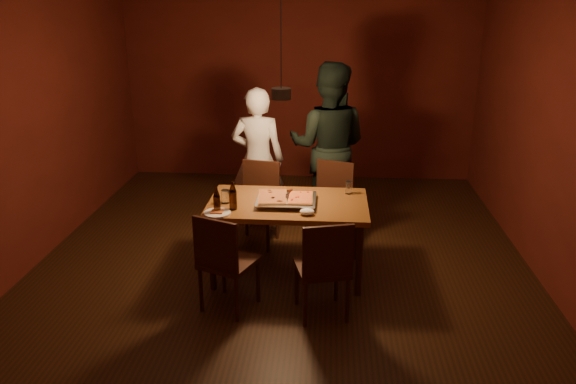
# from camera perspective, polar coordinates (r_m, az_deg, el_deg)

# --- Properties ---
(room_shell) EXTENTS (6.00, 6.00, 6.00)m
(room_shell) POSITION_cam_1_polar(r_m,az_deg,el_deg) (5.24, -0.68, 6.18)
(room_shell) COLOR #361C0E
(room_shell) RESTS_ON ground
(dining_table) EXTENTS (1.50, 0.90, 0.75)m
(dining_table) POSITION_cam_1_polar(r_m,az_deg,el_deg) (5.33, 0.00, -1.76)
(dining_table) COLOR brown
(dining_table) RESTS_ON floor
(chair_far_left) EXTENTS (0.49, 0.49, 0.49)m
(chair_far_left) POSITION_cam_1_polar(r_m,az_deg,el_deg) (6.12, -3.00, -0.30)
(chair_far_left) COLOR #38190F
(chair_far_left) RESTS_ON floor
(chair_far_right) EXTENTS (0.54, 0.54, 0.49)m
(chair_far_right) POSITION_cam_1_polar(r_m,az_deg,el_deg) (6.12, 4.44, -0.33)
(chair_far_right) COLOR #38190F
(chair_far_right) RESTS_ON floor
(chair_near_left) EXTENTS (0.55, 0.55, 0.49)m
(chair_near_left) POSITION_cam_1_polar(r_m,az_deg,el_deg) (4.78, -6.61, -6.36)
(chair_near_left) COLOR #38190F
(chair_near_left) RESTS_ON floor
(chair_near_right) EXTENTS (0.51, 0.51, 0.49)m
(chair_near_right) POSITION_cam_1_polar(r_m,az_deg,el_deg) (4.65, 3.74, -7.02)
(chair_near_right) COLOR #38190F
(chair_near_right) RESTS_ON floor
(pizza_tray) EXTENTS (0.56, 0.46, 0.05)m
(pizza_tray) POSITION_cam_1_polar(r_m,az_deg,el_deg) (5.26, -0.17, -0.89)
(pizza_tray) COLOR silver
(pizza_tray) RESTS_ON dining_table
(pizza_meat) EXTENTS (0.30, 0.44, 0.02)m
(pizza_meat) POSITION_cam_1_polar(r_m,az_deg,el_deg) (5.28, -1.58, -0.46)
(pizza_meat) COLOR maroon
(pizza_meat) RESTS_ON pizza_tray
(pizza_cheese) EXTENTS (0.24, 0.37, 0.02)m
(pizza_cheese) POSITION_cam_1_polar(r_m,az_deg,el_deg) (5.25, 1.27, -0.58)
(pizza_cheese) COLOR gold
(pizza_cheese) RESTS_ON pizza_tray
(spatula) EXTENTS (0.15, 0.26, 0.04)m
(spatula) POSITION_cam_1_polar(r_m,az_deg,el_deg) (5.28, -0.25, -0.38)
(spatula) COLOR silver
(spatula) RESTS_ON pizza_tray
(beer_bottle_a) EXTENTS (0.06, 0.06, 0.24)m
(beer_bottle_a) POSITION_cam_1_polar(r_m,az_deg,el_deg) (5.05, -7.25, -0.80)
(beer_bottle_a) COLOR black
(beer_bottle_a) RESTS_ON dining_table
(beer_bottle_b) EXTENTS (0.07, 0.07, 0.27)m
(beer_bottle_b) POSITION_cam_1_polar(r_m,az_deg,el_deg) (5.10, -5.62, -0.36)
(beer_bottle_b) COLOR black
(beer_bottle_b) RESTS_ON dining_table
(water_glass_left) EXTENTS (0.08, 0.08, 0.13)m
(water_glass_left) POSITION_cam_1_polar(r_m,az_deg,el_deg) (5.29, -6.38, -0.46)
(water_glass_left) COLOR silver
(water_glass_left) RESTS_ON dining_table
(water_glass_right) EXTENTS (0.06, 0.06, 0.13)m
(water_glass_right) POSITION_cam_1_polar(r_m,az_deg,el_deg) (5.53, 6.18, 0.44)
(water_glass_right) COLOR silver
(water_glass_right) RESTS_ON dining_table
(plate_slice) EXTENTS (0.24, 0.24, 0.03)m
(plate_slice) POSITION_cam_1_polar(r_m,az_deg,el_deg) (5.06, -7.21, -2.11)
(plate_slice) COLOR white
(plate_slice) RESTS_ON dining_table
(napkin) EXTENTS (0.13, 0.10, 0.06)m
(napkin) POSITION_cam_1_polar(r_m,az_deg,el_deg) (4.99, 1.96, -2.03)
(napkin) COLOR white
(napkin) RESTS_ON dining_table
(diner_white) EXTENTS (0.62, 0.42, 1.65)m
(diner_white) POSITION_cam_1_polar(r_m,az_deg,el_deg) (6.42, -3.09, 3.34)
(diner_white) COLOR silver
(diner_white) RESTS_ON floor
(diner_dark) EXTENTS (1.03, 0.86, 1.91)m
(diner_dark) POSITION_cam_1_polar(r_m,az_deg,el_deg) (6.46, 4.11, 4.66)
(diner_dark) COLOR black
(diner_dark) RESTS_ON floor
(pendant_lamp) EXTENTS (0.18, 0.18, 1.10)m
(pendant_lamp) POSITION_cam_1_polar(r_m,az_deg,el_deg) (5.17, -0.70, 10.07)
(pendant_lamp) COLOR black
(pendant_lamp) RESTS_ON ceiling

